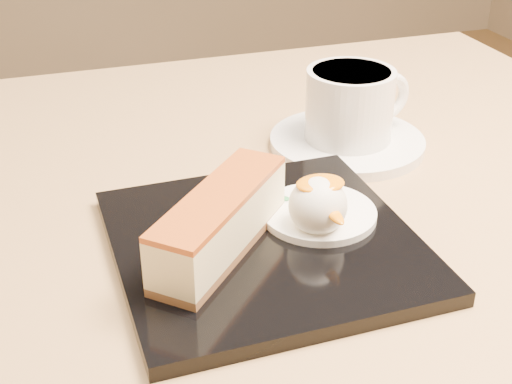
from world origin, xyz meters
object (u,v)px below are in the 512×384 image
object	(u,v)px
ice_cream_scoop	(318,206)
coffee_cup	(351,103)
saucer	(347,142)
cheesecake	(220,222)
table	(299,349)
dessert_plate	(264,244)

from	to	relation	value
ice_cream_scoop	coffee_cup	distance (m)	0.18
saucer	cheesecake	bearing A→B (deg)	-138.22
cheesecake	ice_cream_scoop	xyz separation A→B (m)	(0.08, -0.00, -0.00)
coffee_cup	table	bearing A→B (deg)	-141.32
coffee_cup	cheesecake	bearing A→B (deg)	-148.61
saucer	table	bearing A→B (deg)	-130.61
cheesecake	coffee_cup	bearing A→B (deg)	-5.36
table	saucer	xyz separation A→B (m)	(0.08, 0.10, 0.16)
dessert_plate	ice_cream_scoop	distance (m)	0.05
dessert_plate	coffee_cup	xyz separation A→B (m)	(0.14, 0.15, 0.04)
table	coffee_cup	size ratio (longest dim) A/B	7.16
cheesecake	saucer	bearing A→B (deg)	-5.08
table	coffee_cup	bearing A→B (deg)	48.78
coffee_cup	saucer	bearing A→B (deg)	180.00
dessert_plate	saucer	xyz separation A→B (m)	(0.14, 0.15, -0.00)
cheesecake	dessert_plate	bearing A→B (deg)	-38.73
cheesecake	coffee_cup	size ratio (longest dim) A/B	1.18
saucer	coffee_cup	world-z (taller)	coffee_cup
dessert_plate	saucer	size ratio (longest dim) A/B	1.47
table	ice_cream_scoop	size ratio (longest dim) A/B	18.16
dessert_plate	coffee_cup	world-z (taller)	coffee_cup
table	dessert_plate	world-z (taller)	dessert_plate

